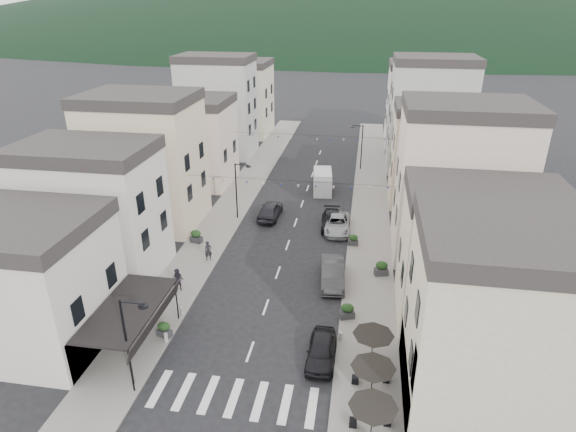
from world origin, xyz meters
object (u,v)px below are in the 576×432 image
(parked_car_a, at_px, (321,350))
(parked_car_c, at_px, (337,224))
(pedestrian_b, at_px, (178,280))
(parked_car_e, at_px, (270,210))
(pedestrian_a, at_px, (208,251))
(parked_car_d, at_px, (331,221))
(delivery_van, at_px, (322,181))
(parked_car_b, at_px, (333,273))

(parked_car_a, distance_m, parked_car_c, 18.82)
(parked_car_c, distance_m, pedestrian_b, 17.17)
(parked_car_c, xyz_separation_m, pedestrian_b, (-11.43, -12.82, 0.30))
(parked_car_e, height_order, pedestrian_b, pedestrian_b)
(parked_car_e, relative_size, pedestrian_a, 2.79)
(pedestrian_b, bearing_deg, parked_car_e, 76.26)
(parked_car_a, height_order, pedestrian_a, pedestrian_a)
(parked_car_e, bearing_deg, parked_car_d, 170.42)
(pedestrian_a, distance_m, pedestrian_b, 5.01)
(delivery_van, distance_m, pedestrian_b, 25.11)
(pedestrian_b, bearing_deg, parked_car_d, 53.86)
(parked_car_b, relative_size, pedestrian_a, 2.92)
(pedestrian_a, relative_size, pedestrian_b, 0.96)
(parked_car_c, distance_m, parked_car_e, 7.39)
(parked_car_c, height_order, pedestrian_b, pedestrian_b)
(parked_car_a, xyz_separation_m, pedestrian_a, (-10.87, 10.94, 0.27))
(parked_car_e, height_order, pedestrian_a, pedestrian_a)
(parked_car_c, height_order, delivery_van, delivery_van)
(parked_car_a, bearing_deg, parked_car_c, 91.36)
(parked_car_c, distance_m, delivery_van, 10.95)
(parked_car_a, bearing_deg, parked_car_b, 90.48)
(parked_car_c, height_order, parked_car_e, parked_car_e)
(parked_car_a, relative_size, parked_car_d, 0.89)
(parked_car_a, xyz_separation_m, parked_car_b, (0.00, 9.22, 0.12))
(parked_car_c, xyz_separation_m, delivery_van, (-2.50, 10.65, 0.51))
(pedestrian_a, bearing_deg, parked_car_e, 41.33)
(parked_car_d, bearing_deg, delivery_van, 97.03)
(parked_car_c, bearing_deg, parked_car_e, 161.21)
(parked_car_b, xyz_separation_m, pedestrian_b, (-11.71, -3.22, 0.19))
(parked_car_e, bearing_deg, pedestrian_a, 72.38)
(parked_car_d, bearing_deg, parked_car_e, 165.05)
(delivery_van, bearing_deg, parked_car_d, -85.63)
(parked_car_c, relative_size, parked_car_d, 1.10)
(parked_car_b, xyz_separation_m, parked_car_c, (-0.29, 9.60, -0.12))
(pedestrian_a, bearing_deg, delivery_van, 37.15)
(parked_car_c, height_order, pedestrian_a, pedestrian_a)
(parked_car_b, distance_m, parked_car_d, 10.33)
(parked_car_d, distance_m, pedestrian_a, 13.14)
(pedestrian_b, bearing_deg, pedestrian_a, 82.82)
(parked_car_b, height_order, pedestrian_a, pedestrian_a)
(delivery_van, relative_size, pedestrian_b, 2.98)
(parked_car_b, height_order, parked_car_d, parked_car_b)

